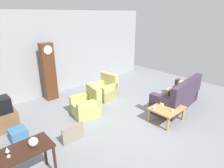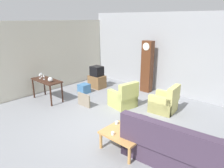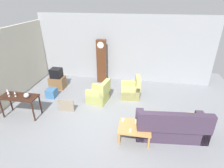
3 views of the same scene
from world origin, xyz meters
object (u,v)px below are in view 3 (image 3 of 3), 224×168
at_px(armchair_olive_far, 131,90).
at_px(cup_white_porcelain, 130,130).
at_px(tv_stand_cabinet, 58,82).
at_px(tv_crt, 56,73).
at_px(glass_dome_cloche, 26,95).
at_px(cup_blue_rimmed, 123,120).
at_px(wine_glass_tall, 7,91).
at_px(storage_box_blue, 52,93).
at_px(wine_glass_short, 15,93).
at_px(bowl_white_stacked, 138,121).
at_px(framed_picture_leaning, 66,106).
at_px(couch_floral, 171,127).
at_px(wine_glass_mid, 8,93).
at_px(armchair_olive_near, 99,95).
at_px(coffee_table_wood, 135,128).
at_px(grandfather_clock, 102,61).
at_px(console_table_dark, 19,99).

bearing_deg(armchair_olive_far, cup_white_porcelain, -86.12).
height_order(tv_stand_cabinet, tv_crt, tv_crt).
xyz_separation_m(glass_dome_cloche, cup_white_porcelain, (3.63, -0.71, -0.40)).
bearing_deg(glass_dome_cloche, tv_crt, 90.56).
bearing_deg(cup_blue_rimmed, wine_glass_tall, 174.82).
xyz_separation_m(storage_box_blue, wine_glass_short, (-0.51, -1.47, 0.74)).
height_order(tv_stand_cabinet, bowl_white_stacked, tv_stand_cabinet).
distance_m(armchair_olive_far, framed_picture_leaning, 2.76).
height_order(couch_floral, cup_blue_rimmed, couch_floral).
height_order(tv_crt, wine_glass_mid, wine_glass_mid).
bearing_deg(bowl_white_stacked, couch_floral, 3.72).
bearing_deg(bowl_white_stacked, wine_glass_tall, 175.53).
bearing_deg(tv_crt, glass_dome_cloche, -89.44).
relative_size(armchair_olive_near, bowl_white_stacked, 5.91).
relative_size(armchair_olive_far, tv_stand_cabinet, 1.35).
distance_m(coffee_table_wood, wine_glass_tall, 4.60).
height_order(tv_stand_cabinet, cup_blue_rimmed, tv_stand_cabinet).
distance_m(cup_blue_rimmed, bowl_white_stacked, 0.44).
height_order(couch_floral, framed_picture_leaning, couch_floral).
xyz_separation_m(cup_white_porcelain, cup_blue_rimmed, (-0.26, 0.44, -0.00)).
distance_m(coffee_table_wood, wine_glass_mid, 4.44).
bearing_deg(cup_white_porcelain, tv_stand_cabinet, 140.30).
bearing_deg(wine_glass_tall, grandfather_clock, 50.75).
bearing_deg(grandfather_clock, wine_glass_mid, -126.58).
relative_size(tv_stand_cabinet, framed_picture_leaning, 1.13).
relative_size(tv_stand_cabinet, cup_blue_rimmed, 7.86).
distance_m(storage_box_blue, wine_glass_mid, 1.83).
height_order(tv_crt, cup_white_porcelain, tv_crt).
height_order(tv_stand_cabinet, framed_picture_leaning, tv_stand_cabinet).
height_order(console_table_dark, wine_glass_mid, wine_glass_mid).
bearing_deg(couch_floral, coffee_table_wood, -165.59).
height_order(coffee_table_wood, wine_glass_mid, wine_glass_mid).
bearing_deg(wine_glass_tall, tv_stand_cabinet, 70.89).
relative_size(grandfather_clock, storage_box_blue, 5.14).
height_order(armchair_olive_far, framed_picture_leaning, armchair_olive_far).
bearing_deg(storage_box_blue, wine_glass_tall, -122.63).
height_order(console_table_dark, cup_blue_rimmed, console_table_dark).
bearing_deg(tv_crt, wine_glass_short, -99.96).
bearing_deg(glass_dome_cloche, wine_glass_mid, -176.92).
bearing_deg(wine_glass_mid, cup_blue_rimmed, -3.38).
bearing_deg(wine_glass_short, couch_floral, -2.08).
distance_m(glass_dome_cloche, bowl_white_stacked, 3.84).
bearing_deg(bowl_white_stacked, cup_blue_rimmed, -177.72).
xyz_separation_m(armchair_olive_near, wine_glass_short, (-2.60, -1.47, 0.62)).
xyz_separation_m(couch_floral, tv_crt, (-4.84, 2.50, 0.40)).
relative_size(framed_picture_leaning, wine_glass_mid, 2.74).
distance_m(grandfather_clock, wine_glass_short, 4.07).
distance_m(tv_crt, cup_blue_rimmed, 4.27).
bearing_deg(armchair_olive_near, tv_stand_cabinet, 158.92).
distance_m(armchair_olive_far, coffee_table_wood, 2.55).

